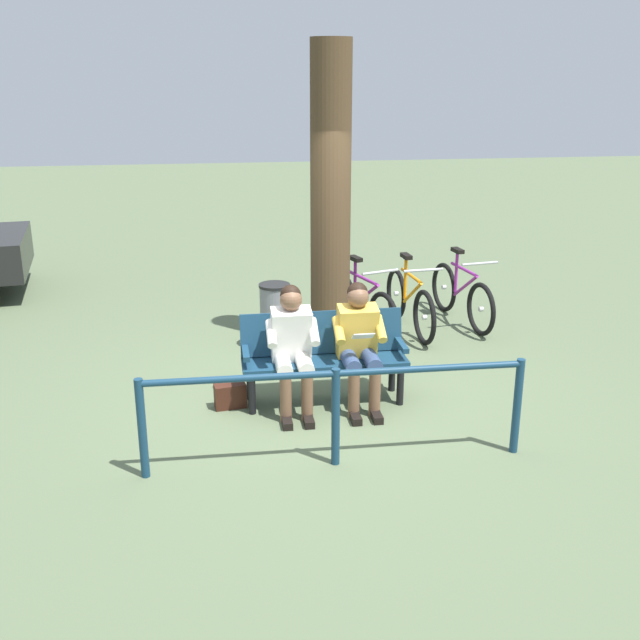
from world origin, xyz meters
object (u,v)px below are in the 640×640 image
at_px(person_reading, 359,340).
at_px(person_companion, 292,343).
at_px(tree_trunk, 331,201).
at_px(bench, 323,351).
at_px(bicycle_red, 462,295).
at_px(bicycle_silver, 362,305).
at_px(handbag, 230,396).
at_px(litter_bin, 275,317).
at_px(bicycle_green, 410,303).

bearing_deg(person_reading, person_companion, -0.05).
distance_m(person_companion, tree_trunk, 2.05).
bearing_deg(person_companion, tree_trunk, -110.75).
height_order(bench, person_reading, person_reading).
bearing_deg(person_reading, bicycle_red, -128.41).
distance_m(person_reading, bicycle_silver, 2.10).
height_order(person_reading, bicycle_red, person_reading).
xyz_separation_m(bench, tree_trunk, (-0.30, -1.48, 1.21)).
bearing_deg(bicycle_red, bench, -54.08).
distance_m(bicycle_red, bicycle_silver, 1.37).
distance_m(handbag, tree_trunk, 2.55).
distance_m(tree_trunk, bicycle_red, 2.35).
relative_size(bench, litter_bin, 2.03).
bearing_deg(person_reading, handbag, -3.86).
xyz_separation_m(person_companion, handbag, (0.60, -0.08, -0.54)).
bearing_deg(tree_trunk, handbag, 51.71).
bearing_deg(bicycle_silver, bicycle_green, 74.02).
bearing_deg(person_reading, litter_bin, -67.59).
distance_m(litter_bin, bicycle_green, 1.77).
height_order(bench, bicycle_silver, bicycle_silver).
xyz_separation_m(person_reading, bicycle_silver, (-0.45, -2.03, -0.31)).
relative_size(person_companion, tree_trunk, 0.35).
height_order(tree_trunk, bicycle_red, tree_trunk).
relative_size(tree_trunk, bicycle_green, 2.05).
bearing_deg(bench, person_companion, 27.14).
bearing_deg(bicycle_red, tree_trunk, -79.99).
bearing_deg(person_companion, bicycle_red, -137.11).
xyz_separation_m(handbag, bicycle_red, (-3.04, -2.17, 0.24)).
relative_size(bicycle_red, bicycle_green, 0.99).
bearing_deg(handbag, bicycle_red, -144.48).
relative_size(tree_trunk, bicycle_red, 2.06).
relative_size(person_reading, handbag, 4.00).
height_order(handbag, tree_trunk, tree_trunk).
relative_size(bench, bicycle_green, 0.95).
relative_size(handbag, bicycle_red, 0.18).
xyz_separation_m(handbag, litter_bin, (-0.58, -1.53, 0.28)).
bearing_deg(person_companion, bicycle_green, -129.48).
bearing_deg(bicycle_green, bicycle_red, 100.33).
height_order(bench, handbag, bench).
xyz_separation_m(bicycle_green, bicycle_silver, (0.61, 0.02, 0.00)).
distance_m(person_companion, bicycle_red, 3.33).
bearing_deg(tree_trunk, person_companion, 69.12).
height_order(bench, person_companion, person_companion).
distance_m(person_reading, handbag, 1.36).
xyz_separation_m(bench, person_reading, (-0.32, 0.17, 0.16)).
height_order(bicycle_red, bicycle_green, same).
distance_m(bench, person_reading, 0.39).
bearing_deg(handbag, bicycle_green, -139.47).
xyz_separation_m(bench, bicycle_green, (-1.37, -1.88, -0.15)).
relative_size(handbag, litter_bin, 0.38).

